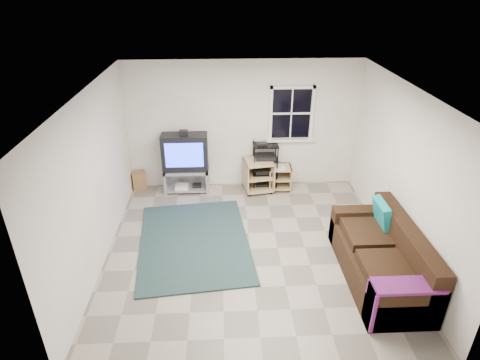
{
  "coord_description": "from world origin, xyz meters",
  "views": [
    {
      "loc": [
        -0.41,
        -5.28,
        4.0
      ],
      "look_at": [
        -0.15,
        0.4,
        1.06
      ],
      "focal_mm": 30.0,
      "sensor_mm": 36.0,
      "label": 1
    }
  ],
  "objects_px": {
    "side_table_left": "(258,174)",
    "side_table_right": "(279,175)",
    "tv_unit": "(185,158)",
    "av_rack": "(265,169)",
    "sofa": "(382,259)"
  },
  "relations": [
    {
      "from": "av_rack",
      "to": "side_table_left",
      "type": "height_order",
      "value": "av_rack"
    },
    {
      "from": "side_table_right",
      "to": "tv_unit",
      "type": "bearing_deg",
      "value": -179.18
    },
    {
      "from": "av_rack",
      "to": "side_table_left",
      "type": "distance_m",
      "value": 0.18
    },
    {
      "from": "sofa",
      "to": "side_table_right",
      "type": "bearing_deg",
      "value": 111.19
    },
    {
      "from": "tv_unit",
      "to": "av_rack",
      "type": "distance_m",
      "value": 1.63
    },
    {
      "from": "tv_unit",
      "to": "side_table_right",
      "type": "xyz_separation_m",
      "value": [
        1.91,
        0.03,
        -0.44
      ]
    },
    {
      "from": "tv_unit",
      "to": "sofa",
      "type": "xyz_separation_m",
      "value": [
        3.02,
        -2.83,
        -0.39
      ]
    },
    {
      "from": "side_table_right",
      "to": "sofa",
      "type": "height_order",
      "value": "sofa"
    },
    {
      "from": "av_rack",
      "to": "side_table_left",
      "type": "bearing_deg",
      "value": -160.53
    },
    {
      "from": "sofa",
      "to": "side_table_left",
      "type": "bearing_deg",
      "value": 119.03
    },
    {
      "from": "side_table_left",
      "to": "side_table_right",
      "type": "bearing_deg",
      "value": 4.46
    },
    {
      "from": "av_rack",
      "to": "side_table_right",
      "type": "bearing_deg",
      "value": -3.42
    },
    {
      "from": "av_rack",
      "to": "side_table_right",
      "type": "distance_m",
      "value": 0.34
    },
    {
      "from": "side_table_left",
      "to": "side_table_right",
      "type": "distance_m",
      "value": 0.46
    },
    {
      "from": "tv_unit",
      "to": "sofa",
      "type": "relative_size",
      "value": 0.63
    }
  ]
}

